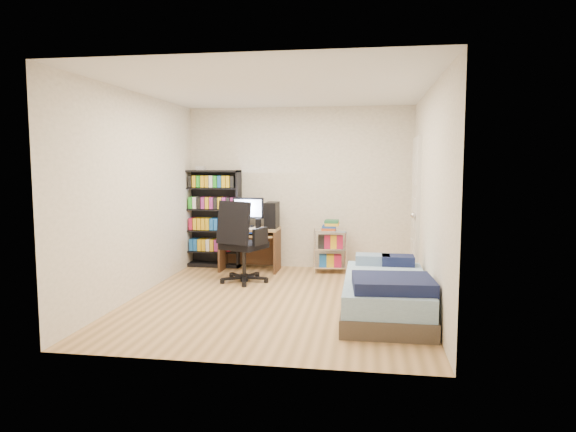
% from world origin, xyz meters
% --- Properties ---
extents(room, '(3.58, 4.08, 2.58)m').
position_xyz_m(room, '(0.00, 0.00, 1.25)').
color(room, tan).
rests_on(room, ground).
extents(media_shelf, '(0.86, 0.29, 1.59)m').
position_xyz_m(media_shelf, '(-1.35, 1.84, 0.79)').
color(media_shelf, black).
rests_on(media_shelf, room).
extents(computer_desk, '(0.88, 0.51, 1.11)m').
position_xyz_m(computer_desk, '(-0.62, 1.65, 0.60)').
color(computer_desk, '#A68255').
rests_on(computer_desk, room).
extents(office_chair, '(0.88, 0.88, 1.14)m').
position_xyz_m(office_chair, '(-0.64, 0.83, 0.36)').
color(office_chair, black).
rests_on(office_chair, room).
extents(wire_cart, '(0.52, 0.40, 0.79)m').
position_xyz_m(wire_cart, '(0.52, 1.67, 0.52)').
color(wire_cart, silver).
rests_on(wire_cart, room).
extents(bed, '(0.92, 1.84, 0.52)m').
position_xyz_m(bed, '(1.28, -0.40, 0.23)').
color(bed, '#4F433A').
rests_on(bed, room).
extents(door, '(0.12, 0.80, 2.00)m').
position_xyz_m(door, '(1.72, 1.35, 1.00)').
color(door, silver).
rests_on(door, room).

